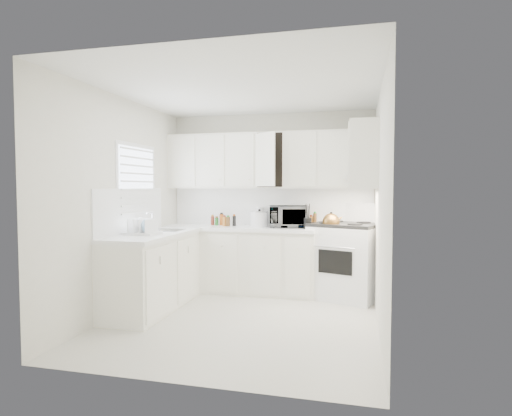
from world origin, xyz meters
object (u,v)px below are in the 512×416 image
(rice_cooker, at_px, (259,218))
(microwave, at_px, (289,214))
(tea_kettle, at_px, (331,221))
(stove, at_px, (345,250))
(dish_rack, at_px, (142,225))
(utensil_crock, at_px, (308,216))

(rice_cooker, bearing_deg, microwave, 7.06)
(tea_kettle, bearing_deg, stove, 27.65)
(dish_rack, bearing_deg, microwave, 43.90)
(utensil_crock, xyz_separation_m, dish_rack, (-1.86, -1.14, -0.07))
(rice_cooker, distance_m, dish_rack, 1.71)
(stove, xyz_separation_m, microwave, (-0.78, 0.06, 0.48))
(utensil_crock, distance_m, dish_rack, 2.18)
(rice_cooker, height_order, utensil_crock, utensil_crock)
(microwave, relative_size, dish_rack, 1.38)
(tea_kettle, xyz_separation_m, dish_rack, (-2.17, -1.09, -0.01))
(tea_kettle, height_order, dish_rack, tea_kettle)
(rice_cooker, relative_size, dish_rack, 0.64)
(stove, xyz_separation_m, dish_rack, (-2.35, -1.25, 0.40))
(stove, xyz_separation_m, tea_kettle, (-0.18, -0.16, 0.41))
(dish_rack, bearing_deg, utensil_crock, 35.67)
(microwave, xyz_separation_m, utensil_crock, (0.29, -0.17, -0.01))
(stove, bearing_deg, tea_kettle, -119.46)
(utensil_crock, bearing_deg, tea_kettle, -9.10)
(dish_rack, bearing_deg, stove, 32.08)
(stove, relative_size, tea_kettle, 4.61)
(tea_kettle, height_order, utensil_crock, utensil_crock)
(microwave, distance_m, rice_cooker, 0.43)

